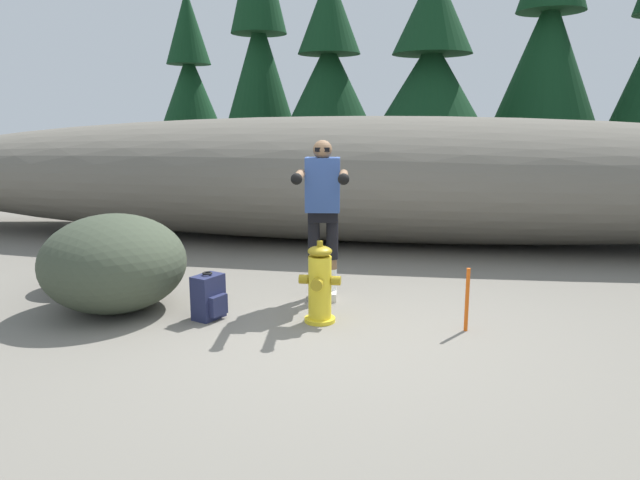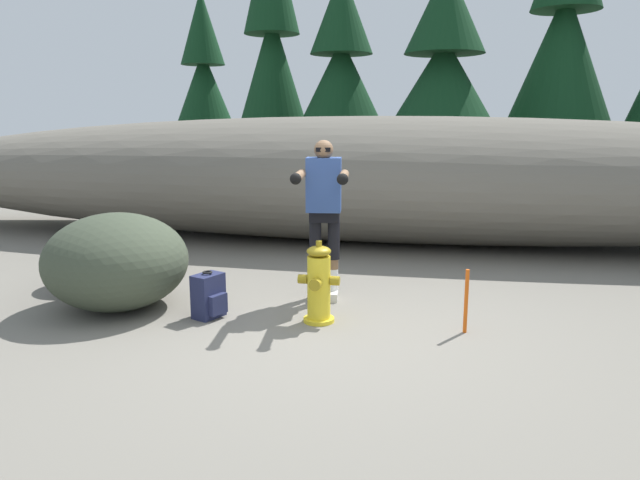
{
  "view_description": "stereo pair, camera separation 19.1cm",
  "coord_description": "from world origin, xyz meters",
  "views": [
    {
      "loc": [
        0.81,
        -5.2,
        1.93
      ],
      "look_at": [
        -0.17,
        0.52,
        0.75
      ],
      "focal_mm": 33.21,
      "sensor_mm": 36.0,
      "label": 1
    },
    {
      "loc": [
        1.0,
        -5.16,
        1.93
      ],
      "look_at": [
        -0.17,
        0.52,
        0.75
      ],
      "focal_mm": 33.21,
      "sensor_mm": 36.0,
      "label": 2
    }
  ],
  "objects": [
    {
      "name": "ground_plane",
      "position": [
        0.0,
        0.0,
        -0.02
      ],
      "size": [
        56.0,
        56.0,
        0.04
      ],
      "primitive_type": "cube",
      "color": "slate"
    },
    {
      "name": "boulder_large",
      "position": [
        -2.26,
        0.22,
        0.5
      ],
      "size": [
        1.6,
        1.62,
        1.0
      ],
      "primitive_type": "ellipsoid",
      "rotation": [
        0.0,
        0.0,
        4.82
      ],
      "color": "#3D4635",
      "rests_on": "ground_plane"
    },
    {
      "name": "dirt_embankment",
      "position": [
        0.0,
        4.37,
        1.0
      ],
      "size": [
        17.99,
        3.2,
        1.99
      ],
      "primitive_type": "ellipsoid",
      "color": "#666056",
      "rests_on": "ground_plane"
    },
    {
      "name": "fire_hydrant",
      "position": [
        -0.12,
        0.21,
        0.37
      ],
      "size": [
        0.4,
        0.35,
        0.8
      ],
      "color": "yellow",
      "rests_on": "ground_plane"
    },
    {
      "name": "pine_tree_left",
      "position": [
        -3.35,
        9.92,
        3.56
      ],
      "size": [
        2.17,
        2.17,
        6.99
      ],
      "color": "#47331E",
      "rests_on": "ground_plane"
    },
    {
      "name": "boulder_mid",
      "position": [
        -2.85,
        1.65,
        0.28
      ],
      "size": [
        1.12,
        1.13,
        0.56
      ],
      "primitive_type": "ellipsoid",
      "rotation": [
        0.0,
        0.0,
        5.47
      ],
      "color": "#3F392F",
      "rests_on": "ground_plane"
    },
    {
      "name": "pine_tree_far_left",
      "position": [
        -5.62,
        10.85,
        3.08
      ],
      "size": [
        1.87,
        1.87,
        5.42
      ],
      "color": "#47331E",
      "rests_on": "ground_plane"
    },
    {
      "name": "boulder_small",
      "position": [
        -2.98,
        0.94,
        0.31
      ],
      "size": [
        0.97,
        0.92,
        0.62
      ],
      "primitive_type": "ellipsoid",
      "rotation": [
        0.0,
        0.0,
        3.25
      ],
      "color": "#3F3B36",
      "rests_on": "ground_plane"
    },
    {
      "name": "survey_stake",
      "position": [
        1.26,
        0.19,
        0.3
      ],
      "size": [
        0.04,
        0.04,
        0.6
      ],
      "primitive_type": "cylinder",
      "color": "#E55914",
      "rests_on": "ground_plane"
    },
    {
      "name": "utility_worker",
      "position": [
        -0.21,
        0.9,
        1.1
      ],
      "size": [
        0.61,
        1.01,
        1.73
      ],
      "rotation": [
        0.0,
        0.0,
        -1.44
      ],
      "color": "beige",
      "rests_on": "ground_plane"
    },
    {
      "name": "pine_tree_far_right",
      "position": [
        3.47,
        9.12,
        3.82
      ],
      "size": [
        2.3,
        2.3,
        6.74
      ],
      "color": "#47331E",
      "rests_on": "ground_plane"
    },
    {
      "name": "pine_tree_right",
      "position": [
        0.94,
        8.35,
        3.0
      ],
      "size": [
        2.67,
        2.67,
        5.16
      ],
      "color": "#47331E",
      "rests_on": "ground_plane"
    },
    {
      "name": "spare_backpack",
      "position": [
        -1.22,
        0.12,
        0.22
      ],
      "size": [
        0.35,
        0.35,
        0.47
      ],
      "rotation": [
        0.0,
        0.0,
        5.89
      ],
      "color": "#23284C",
      "rests_on": "ground_plane"
    },
    {
      "name": "pine_tree_center",
      "position": [
        -1.44,
        9.17,
        3.12
      ],
      "size": [
        2.29,
        2.29,
        5.36
      ],
      "color": "#47331E",
      "rests_on": "ground_plane"
    }
  ]
}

